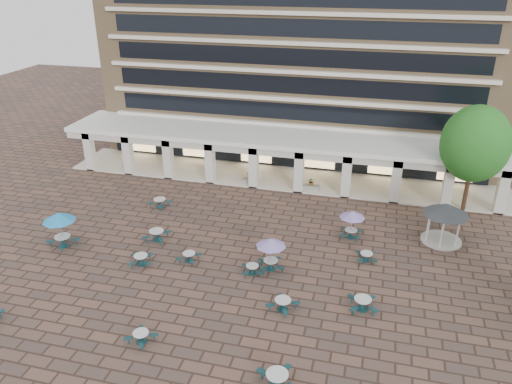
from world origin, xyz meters
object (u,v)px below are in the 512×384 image
at_px(gazebo, 446,213).
at_px(planter_left, 250,179).
at_px(planter_right, 311,185).
at_px(picnic_table_2, 283,304).
at_px(picnic_table_1, 141,336).

distance_m(gazebo, planter_left, 18.00).
xyz_separation_m(planter_left, planter_right, (5.77, -0.00, 0.00)).
bearing_deg(planter_left, picnic_table_2, -68.88).
bearing_deg(picnic_table_1, planter_left, 108.02).
bearing_deg(picnic_table_1, picnic_table_2, 52.61).
xyz_separation_m(picnic_table_1, gazebo, (16.82, 15.68, 1.94)).
relative_size(picnic_table_2, gazebo, 0.61).
relative_size(gazebo, planter_left, 2.22).
height_order(picnic_table_1, planter_right, planter_right).
distance_m(picnic_table_2, gazebo, 14.85).
relative_size(gazebo, planter_right, 2.22).
relative_size(picnic_table_1, planter_right, 1.18).
relative_size(planter_left, planter_right, 1.00).
bearing_deg(planter_right, picnic_table_2, -86.69).
xyz_separation_m(picnic_table_1, picnic_table_2, (6.97, 4.72, 0.05)).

